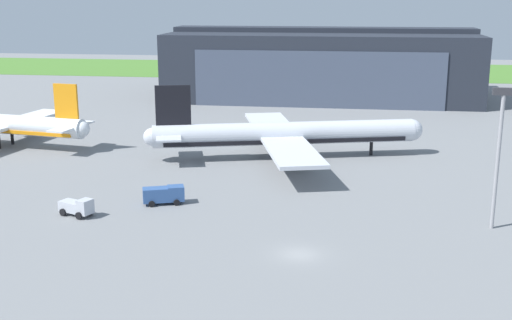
{
  "coord_description": "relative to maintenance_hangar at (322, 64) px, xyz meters",
  "views": [
    {
      "loc": [
        4.67,
        -62.77,
        25.9
      ],
      "look_at": [
        -6.76,
        15.84,
        5.81
      ],
      "focal_mm": 45.88,
      "sensor_mm": 36.0,
      "label": 1
    }
  ],
  "objects": [
    {
      "name": "ops_van",
      "position": [
        -24.47,
        -101.52,
        -7.33
      ],
      "size": [
        4.68,
        3.3,
        2.23
      ],
      "color": "#B7BCC6",
      "rests_on": "ground_plane"
    },
    {
      "name": "airliner_far_right",
      "position": [
        -2.73,
        -68.99,
        -4.54
      ],
      "size": [
        44.41,
        41.1,
        12.23
      ],
      "color": "silver",
      "rests_on": "ground_plane"
    },
    {
      "name": "ground_plane",
      "position": [
        3.0,
        -109.79,
        -8.46
      ],
      "size": [
        440.0,
        440.0,
        0.0
      ],
      "primitive_type": "plane",
      "color": "slate"
    },
    {
      "name": "grass_field_strip",
      "position": [
        3.0,
        60.45,
        -8.42
      ],
      "size": [
        440.0,
        56.0,
        0.08
      ],
      "primitive_type": "cube",
      "color": "#4A7E2F",
      "rests_on": "ground_plane"
    },
    {
      "name": "maintenance_hangar",
      "position": [
        0.0,
        0.0,
        0.0
      ],
      "size": [
        77.06,
        39.23,
        17.83
      ],
      "color": "#232833",
      "rests_on": "ground_plane"
    },
    {
      "name": "apron_light_mast",
      "position": [
        24.2,
        -98.82,
        1.18
      ],
      "size": [
        2.4,
        0.5,
        16.13
      ],
      "color": "#99999E",
      "rests_on": "ground_plane"
    },
    {
      "name": "stair_truck",
      "position": [
        -15.39,
        -95.6,
        -7.18
      ],
      "size": [
        5.49,
        3.45,
        2.3
      ],
      "color": "#335693",
      "rests_on": "ground_plane"
    }
  ]
}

